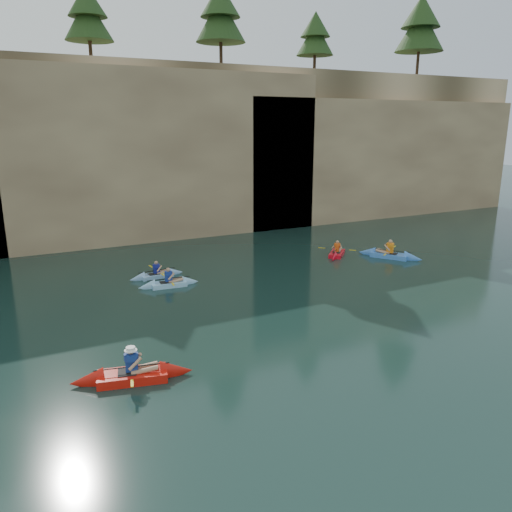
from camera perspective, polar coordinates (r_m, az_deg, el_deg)
name	(u,v)px	position (r m, az deg, el deg)	size (l,w,h in m)	color
ground	(305,409)	(14.45, 5.59, -17.00)	(160.00, 160.00, 0.00)	black
cliff	(98,146)	(40.89, -17.59, 11.93)	(70.00, 16.00, 12.00)	tan
cliff_slab_center	(150,154)	(34.09, -12.07, 11.33)	(24.00, 2.40, 11.40)	tan
cliff_slab_east	(386,157)	(43.73, 14.69, 10.86)	(26.00, 2.40, 9.84)	tan
sea_cave_center	(60,225)	(32.93, -21.53, 3.30)	(3.50, 1.00, 3.20)	black
sea_cave_east	(262,200)	(36.71, 0.71, 6.47)	(5.00, 1.00, 4.50)	black
main_kayaker	(132,375)	(16.11, -13.95, -13.07)	(3.77, 2.44, 1.37)	red
kayaker_ltblue_near	(169,284)	(24.49, -9.94, -3.12)	(2.99, 2.30, 1.16)	#92CAF4
kayaker_red_far	(337,253)	(30.17, 9.23, 0.33)	(2.67, 2.69, 1.14)	red
kayaker_ltblue_mid	(157,275)	(26.01, -11.28, -2.14)	(2.91, 2.17, 1.09)	#88B7E4
kayaker_blue_east	(390,255)	(30.30, 15.02, 0.12)	(2.78, 3.58, 1.35)	#4180DD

